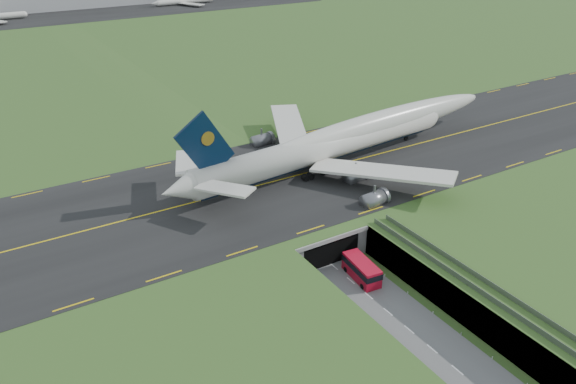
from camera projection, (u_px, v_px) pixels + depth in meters
ground at (358, 287)px, 96.99m from camera, size 900.00×900.00×0.00m
airfield_deck at (359, 273)px, 95.63m from camera, size 800.00×800.00×6.00m
trench_road at (386, 311)px, 91.23m from camera, size 12.00×75.00×0.20m
taxiway at (264, 184)px, 119.38m from camera, size 800.00×44.00×0.18m
tunnel_portal at (306, 229)px, 108.22m from camera, size 17.00×22.30×6.00m
guideway at (495, 301)px, 85.11m from camera, size 3.00×53.00×7.05m
jumbo_jet at (348, 138)px, 128.67m from camera, size 93.70×60.20×20.00m
shuttle_tram at (362, 270)px, 98.48m from camera, size 4.07×8.80×3.45m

